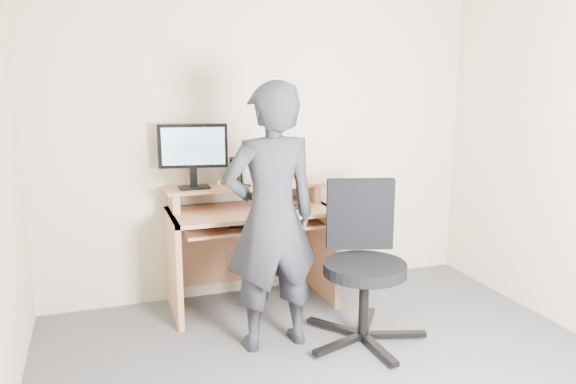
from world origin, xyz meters
TOP-DOWN VIEW (x-y plane):
  - back_wall at (0.00, 1.75)m, footprint 3.50×0.02m
  - desk at (-0.20, 1.53)m, footprint 1.20×0.60m
  - monitor at (-0.59, 1.57)m, footprint 0.49×0.14m
  - external_drive at (-0.27, 1.64)m, footprint 0.09×0.14m
  - travel_mug at (-0.20, 1.61)m, footprint 0.08×0.08m
  - smartphone at (0.10, 1.55)m, footprint 0.08×0.14m
  - charger at (-0.31, 1.51)m, footprint 0.05×0.05m
  - headphones at (-0.33, 1.64)m, footprint 0.18×0.18m
  - keyboard at (-0.15, 1.36)m, footprint 0.49×0.29m
  - mouse at (0.12, 1.35)m, footprint 0.11×0.09m
  - office_chair at (0.35, 0.71)m, footprint 0.81×0.78m
  - person at (-0.25, 0.79)m, footprint 0.64×0.45m

SIDE VIEW (x-z plane):
  - desk at x=-0.20m, z-range 0.09..1.00m
  - office_chair at x=0.35m, z-range 0.05..1.07m
  - keyboard at x=-0.15m, z-range 0.65..0.68m
  - mouse at x=0.12m, z-range 0.75..0.79m
  - person at x=-0.25m, z-range 0.00..1.70m
  - smartphone at x=0.10m, z-range 0.91..0.92m
  - headphones at x=-0.33m, z-range 0.89..0.95m
  - charger at x=-0.31m, z-range 0.91..0.94m
  - travel_mug at x=-0.20m, z-range 0.91..1.07m
  - external_drive at x=-0.27m, z-range 0.91..1.11m
  - monitor at x=-0.59m, z-range 0.96..1.43m
  - back_wall at x=0.00m, z-range 0.00..2.50m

